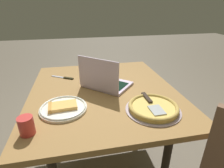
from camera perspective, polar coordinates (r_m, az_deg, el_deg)
name	(u,v)px	position (r m, az deg, el deg)	size (l,w,h in m)	color
ground_plane	(105,163)	(1.71, -2.23, -23.77)	(12.00, 12.00, 0.00)	#645A4B
dining_table	(104,99)	(1.30, -2.70, -4.71)	(1.12, 1.00, 0.72)	olive
laptop	(105,81)	(1.28, -2.38, 0.92)	(0.39, 0.40, 0.24)	#C0ADC7
pizza_plate	(63,108)	(1.07, -15.31, -7.27)	(0.27, 0.27, 0.04)	white
pizza_tray	(153,107)	(1.05, 12.98, -7.30)	(0.31, 0.31, 0.04)	#A6939C
table_knife	(65,78)	(1.50, -14.91, 1.96)	(0.12, 0.18, 0.01)	silver
drink_cup	(26,126)	(0.93, -25.65, -11.85)	(0.07, 0.07, 0.09)	#C93835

